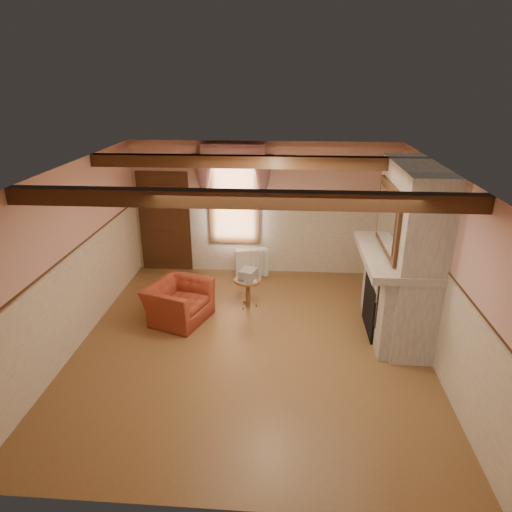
# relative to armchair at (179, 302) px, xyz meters

# --- Properties ---
(floor) EXTENTS (5.50, 6.00, 0.01)m
(floor) POSITION_rel_armchair_xyz_m (1.33, -0.72, -0.34)
(floor) COLOR brown
(floor) RESTS_ON ground
(ceiling) EXTENTS (5.50, 6.00, 0.01)m
(ceiling) POSITION_rel_armchair_xyz_m (1.33, -0.72, 2.46)
(ceiling) COLOR silver
(ceiling) RESTS_ON wall_back
(wall_back) EXTENTS (5.50, 0.02, 2.80)m
(wall_back) POSITION_rel_armchair_xyz_m (1.33, 2.28, 1.06)
(wall_back) COLOR #D09C90
(wall_back) RESTS_ON floor
(wall_front) EXTENTS (5.50, 0.02, 2.80)m
(wall_front) POSITION_rel_armchair_xyz_m (1.33, -3.72, 1.06)
(wall_front) COLOR #D09C90
(wall_front) RESTS_ON floor
(wall_left) EXTENTS (0.02, 6.00, 2.80)m
(wall_left) POSITION_rel_armchair_xyz_m (-1.42, -0.72, 1.06)
(wall_left) COLOR #D09C90
(wall_left) RESTS_ON floor
(wall_right) EXTENTS (0.02, 6.00, 2.80)m
(wall_right) POSITION_rel_armchair_xyz_m (4.08, -0.72, 1.06)
(wall_right) COLOR #D09C90
(wall_right) RESTS_ON floor
(wainscot) EXTENTS (5.50, 6.00, 1.50)m
(wainscot) POSITION_rel_armchair_xyz_m (1.33, -0.72, 0.41)
(wainscot) COLOR beige
(wainscot) RESTS_ON floor
(chair_rail) EXTENTS (5.50, 6.00, 0.08)m
(chair_rail) POSITION_rel_armchair_xyz_m (1.33, -0.72, 1.16)
(chair_rail) COLOR black
(chair_rail) RESTS_ON wainscot
(firebox) EXTENTS (0.20, 0.95, 0.90)m
(firebox) POSITION_rel_armchair_xyz_m (3.33, -0.12, 0.11)
(firebox) COLOR black
(firebox) RESTS_ON floor
(armchair) EXTENTS (1.21, 1.29, 0.68)m
(armchair) POSITION_rel_armchair_xyz_m (0.00, 0.00, 0.00)
(armchair) COLOR maroon
(armchair) RESTS_ON floor
(side_table) EXTENTS (0.56, 0.56, 0.55)m
(side_table) POSITION_rel_armchair_xyz_m (1.16, 0.59, -0.06)
(side_table) COLOR brown
(side_table) RESTS_ON floor
(book_stack) EXTENTS (0.35, 0.39, 0.20)m
(book_stack) POSITION_rel_armchair_xyz_m (1.17, 0.56, 0.31)
(book_stack) COLOR #B7AD8C
(book_stack) RESTS_ON side_table
(radiator) EXTENTS (0.72, 0.35, 0.60)m
(radiator) POSITION_rel_armchair_xyz_m (1.11, 1.98, -0.04)
(radiator) COLOR white
(radiator) RESTS_ON floor
(bowl) EXTENTS (0.34, 0.34, 0.08)m
(bowl) POSITION_rel_armchair_xyz_m (3.57, -0.25, 1.12)
(bowl) COLOR brown
(bowl) RESTS_ON mantel
(mantel_clock) EXTENTS (0.14, 0.24, 0.20)m
(mantel_clock) POSITION_rel_armchair_xyz_m (3.57, 0.48, 1.18)
(mantel_clock) COLOR black
(mantel_clock) RESTS_ON mantel
(oil_lamp) EXTENTS (0.11, 0.11, 0.28)m
(oil_lamp) POSITION_rel_armchair_xyz_m (3.57, 0.28, 1.22)
(oil_lamp) COLOR #BB8734
(oil_lamp) RESTS_ON mantel
(candle_red) EXTENTS (0.06, 0.06, 0.16)m
(candle_red) POSITION_rel_armchair_xyz_m (3.57, -0.76, 1.16)
(candle_red) COLOR #A62914
(candle_red) RESTS_ON mantel
(jar_yellow) EXTENTS (0.06, 0.06, 0.12)m
(jar_yellow) POSITION_rel_armchair_xyz_m (3.57, -0.65, 1.14)
(jar_yellow) COLOR yellow
(jar_yellow) RESTS_ON mantel
(fireplace) EXTENTS (0.85, 2.00, 2.80)m
(fireplace) POSITION_rel_armchair_xyz_m (3.75, -0.12, 1.06)
(fireplace) COLOR gray
(fireplace) RESTS_ON floor
(mantel) EXTENTS (1.05, 2.05, 0.12)m
(mantel) POSITION_rel_armchair_xyz_m (3.57, -0.12, 1.02)
(mantel) COLOR gray
(mantel) RESTS_ON fireplace
(overmantel_mirror) EXTENTS (0.06, 1.44, 1.04)m
(overmantel_mirror) POSITION_rel_armchair_xyz_m (3.39, -0.12, 1.63)
(overmantel_mirror) COLOR silver
(overmantel_mirror) RESTS_ON fireplace
(door) EXTENTS (1.10, 0.10, 2.10)m
(door) POSITION_rel_armchair_xyz_m (-0.77, 2.22, 0.71)
(door) COLOR black
(door) RESTS_ON floor
(window) EXTENTS (1.06, 0.08, 2.02)m
(window) POSITION_rel_armchair_xyz_m (0.73, 2.25, 1.31)
(window) COLOR white
(window) RESTS_ON wall_back
(window_drapes) EXTENTS (1.30, 0.14, 1.40)m
(window_drapes) POSITION_rel_armchair_xyz_m (0.73, 2.16, 1.91)
(window_drapes) COLOR gray
(window_drapes) RESTS_ON wall_back
(ceiling_beam_front) EXTENTS (5.50, 0.18, 0.20)m
(ceiling_beam_front) POSITION_rel_armchair_xyz_m (1.33, -1.92, 2.36)
(ceiling_beam_front) COLOR black
(ceiling_beam_front) RESTS_ON ceiling
(ceiling_beam_back) EXTENTS (5.50, 0.18, 0.20)m
(ceiling_beam_back) POSITION_rel_armchair_xyz_m (1.33, 0.48, 2.36)
(ceiling_beam_back) COLOR black
(ceiling_beam_back) RESTS_ON ceiling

